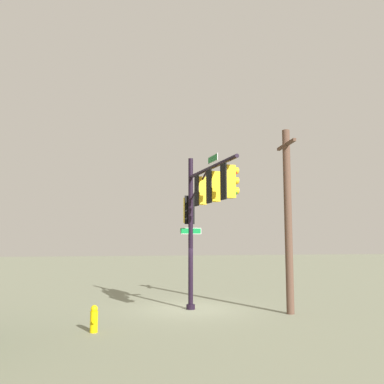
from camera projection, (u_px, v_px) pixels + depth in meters
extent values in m
plane|color=gray|center=(191.00, 309.00, 17.15)|extent=(120.00, 120.00, 0.00)
cylinder|color=black|center=(191.00, 232.00, 17.51)|extent=(0.20, 0.20, 6.33)
cylinder|color=black|center=(191.00, 307.00, 17.16)|extent=(0.36, 0.36, 0.20)
cylinder|color=black|center=(211.00, 168.00, 15.54)|extent=(4.75, 0.70, 0.14)
cylinder|color=black|center=(199.00, 185.00, 16.72)|extent=(2.17, 0.34, 1.07)
cube|color=yellow|center=(201.00, 191.00, 16.41)|extent=(0.36, 0.40, 1.10)
cube|color=black|center=(197.00, 191.00, 16.35)|extent=(0.44, 0.09, 1.22)
sphere|color=#FF2018|center=(206.00, 183.00, 16.52)|extent=(0.22, 0.22, 0.22)
cylinder|color=yellow|center=(208.00, 181.00, 16.54)|extent=(0.25, 0.17, 0.23)
sphere|color=#855607|center=(206.00, 191.00, 16.48)|extent=(0.22, 0.22, 0.22)
cylinder|color=yellow|center=(208.00, 190.00, 16.50)|extent=(0.25, 0.17, 0.23)
sphere|color=#0B621E|center=(206.00, 200.00, 16.44)|extent=(0.22, 0.22, 0.22)
cylinder|color=yellow|center=(208.00, 198.00, 16.46)|extent=(0.25, 0.17, 0.23)
cube|color=yellow|center=(214.00, 187.00, 15.13)|extent=(0.37, 0.41, 1.10)
cube|color=black|center=(209.00, 186.00, 15.06)|extent=(0.44, 0.11, 1.22)
sphere|color=#FF2018|center=(219.00, 178.00, 15.24)|extent=(0.22, 0.22, 0.22)
cylinder|color=yellow|center=(220.00, 176.00, 15.27)|extent=(0.25, 0.17, 0.23)
sphere|color=#855607|center=(219.00, 187.00, 15.20)|extent=(0.22, 0.22, 0.22)
cylinder|color=yellow|center=(221.00, 186.00, 15.23)|extent=(0.25, 0.17, 0.23)
sphere|color=#0B621E|center=(219.00, 196.00, 15.16)|extent=(0.22, 0.22, 0.22)
cylinder|color=yellow|center=(221.00, 195.00, 15.19)|extent=(0.25, 0.17, 0.23)
cube|color=yellow|center=(229.00, 182.00, 13.84)|extent=(0.37, 0.41, 1.10)
cube|color=black|center=(223.00, 181.00, 13.77)|extent=(0.44, 0.11, 1.22)
sphere|color=#FF2018|center=(234.00, 172.00, 13.95)|extent=(0.22, 0.22, 0.22)
cylinder|color=yellow|center=(236.00, 171.00, 13.98)|extent=(0.25, 0.17, 0.23)
sphere|color=#855607|center=(234.00, 182.00, 13.91)|extent=(0.22, 0.22, 0.22)
cylinder|color=yellow|center=(236.00, 181.00, 13.94)|extent=(0.25, 0.17, 0.23)
sphere|color=#0B621E|center=(234.00, 192.00, 13.88)|extent=(0.22, 0.22, 0.22)
cylinder|color=yellow|center=(236.00, 191.00, 13.90)|extent=(0.25, 0.17, 0.23)
cube|color=yellow|center=(188.00, 210.00, 17.96)|extent=(0.40, 0.36, 1.10)
cube|color=black|center=(190.00, 210.00, 17.77)|extent=(0.09, 0.44, 1.22)
sphere|color=#FF2018|center=(187.00, 203.00, 18.18)|extent=(0.22, 0.22, 0.22)
cylinder|color=yellow|center=(186.00, 202.00, 18.25)|extent=(0.17, 0.25, 0.23)
sphere|color=#855607|center=(187.00, 211.00, 18.14)|extent=(0.22, 0.22, 0.22)
cylinder|color=yellow|center=(186.00, 209.00, 18.21)|extent=(0.17, 0.25, 0.23)
sphere|color=#0B621E|center=(187.00, 218.00, 18.10)|extent=(0.22, 0.22, 0.22)
cylinder|color=yellow|center=(186.00, 217.00, 18.17)|extent=(0.17, 0.25, 0.23)
cube|color=white|center=(213.00, 159.00, 15.35)|extent=(0.94, 0.13, 0.26)
cube|color=#16752E|center=(213.00, 159.00, 15.35)|extent=(0.90, 0.14, 0.22)
cube|color=white|center=(191.00, 231.00, 17.52)|extent=(0.13, 0.94, 0.26)
cube|color=#0D7E35|center=(191.00, 231.00, 17.52)|extent=(0.14, 0.90, 0.22)
cylinder|color=brown|center=(288.00, 220.00, 16.50)|extent=(0.30, 0.30, 7.28)
cube|color=brown|center=(286.00, 145.00, 16.85)|extent=(1.80, 0.22, 0.12)
cylinder|color=yellow|center=(94.00, 322.00, 12.88)|extent=(0.24, 0.24, 0.65)
sphere|color=yellow|center=(94.00, 309.00, 12.93)|extent=(0.22, 0.22, 0.22)
cylinder|color=#E2BF04|center=(94.00, 322.00, 12.74)|extent=(0.12, 0.10, 0.10)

